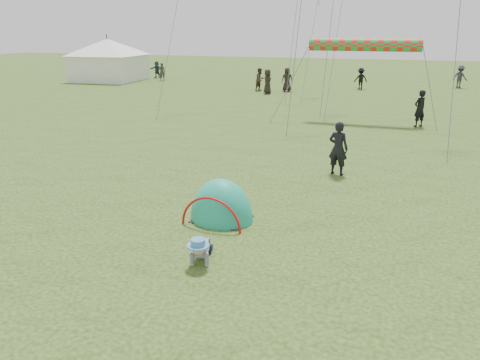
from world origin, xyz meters
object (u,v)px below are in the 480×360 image
(standing_adult, at_px, (338,148))
(crawling_toddler, at_px, (200,248))
(event_marquee, at_px, (108,58))
(popup_tent, at_px, (222,219))

(standing_adult, bearing_deg, crawling_toddler, 88.70)
(standing_adult, bearing_deg, event_marquee, -30.60)
(event_marquee, bearing_deg, crawling_toddler, -57.19)
(crawling_toddler, relative_size, standing_adult, 0.47)
(crawling_toddler, distance_m, popup_tent, 2.29)
(standing_adult, bearing_deg, popup_tent, 78.41)
(popup_tent, xyz_separation_m, event_marquee, (-21.60, 27.62, 1.99))
(crawling_toddler, bearing_deg, popup_tent, 86.82)
(popup_tent, relative_size, event_marquee, 0.36)
(popup_tent, distance_m, event_marquee, 35.11)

